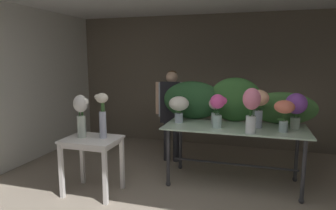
# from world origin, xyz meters

# --- Properties ---
(ground_plane) EXTENTS (8.07, 8.07, 0.00)m
(ground_plane) POSITION_xyz_m (0.00, 1.83, 0.00)
(ground_plane) COLOR gray
(wall_back) EXTENTS (5.99, 0.12, 2.65)m
(wall_back) POSITION_xyz_m (0.00, 3.67, 1.33)
(wall_back) COLOR #706656
(wall_back) RESTS_ON ground
(wall_left) EXTENTS (0.12, 3.79, 2.65)m
(wall_left) POSITION_xyz_m (-3.00, 1.83, 1.33)
(wall_left) COLOR silver
(wall_left) RESTS_ON ground
(display_table_glass) EXTENTS (1.94, 0.89, 0.85)m
(display_table_glass) POSITION_xyz_m (0.54, 1.73, 0.72)
(display_table_glass) COLOR #B7D5BB
(display_table_glass) RESTS_ON ground
(side_table_white) EXTENTS (0.71, 0.56, 0.76)m
(side_table_white) POSITION_xyz_m (-1.23, 0.89, 0.65)
(side_table_white) COLOR white
(side_table_white) RESTS_ON ground
(florist) EXTENTS (0.58, 0.24, 1.58)m
(florist) POSITION_xyz_m (-0.58, 2.40, 0.97)
(florist) COLOR #232328
(florist) RESTS_ON ground
(foliage_backdrop) EXTENTS (2.25, 0.32, 0.66)m
(foliage_backdrop) POSITION_xyz_m (0.38, 2.06, 1.14)
(foliage_backdrop) COLOR #28562D
(foliage_backdrop) RESTS_ON display_table_glass
(vase_peach_anemones) EXTENTS (0.28, 0.28, 0.52)m
(vase_peach_anemones) POSITION_xyz_m (0.83, 1.74, 1.19)
(vase_peach_anemones) COLOR silver
(vase_peach_anemones) RESTS_ON display_table_glass
(vase_ivory_dahlias) EXTENTS (0.29, 0.29, 0.39)m
(vase_ivory_dahlias) POSITION_xyz_m (-0.27, 1.73, 1.10)
(vase_ivory_dahlias) COLOR silver
(vase_ivory_dahlias) RESTS_ON display_table_glass
(vase_blush_roses) EXTENTS (0.19, 0.19, 0.38)m
(vase_blush_roses) POSITION_xyz_m (0.25, 1.82, 1.07)
(vase_blush_roses) COLOR silver
(vase_blush_roses) RESTS_ON display_table_glass
(vase_violet_stock) EXTENTS (0.28, 0.28, 0.48)m
(vase_violet_stock) POSITION_xyz_m (1.32, 1.81, 1.15)
(vase_violet_stock) COLOR silver
(vase_violet_stock) RESTS_ON display_table_glass
(vase_fuchsia_tulips) EXTENTS (0.23, 0.20, 0.46)m
(vase_fuchsia_tulips) POSITION_xyz_m (0.32, 1.56, 1.13)
(vase_fuchsia_tulips) COLOR silver
(vase_fuchsia_tulips) RESTS_ON display_table_glass
(vase_rosy_carnations) EXTENTS (0.22, 0.22, 0.58)m
(vase_rosy_carnations) POSITION_xyz_m (0.75, 1.38, 1.20)
(vase_rosy_carnations) COLOR silver
(vase_rosy_carnations) RESTS_ON display_table_glass
(vase_coral_lilies) EXTENTS (0.25, 0.25, 0.41)m
(vase_coral_lilies) POSITION_xyz_m (1.15, 1.57, 1.13)
(vase_coral_lilies) COLOR silver
(vase_coral_lilies) RESTS_ON display_table_glass
(vase_white_roses_tall) EXTENTS (0.21, 0.19, 0.56)m
(vase_white_roses_tall) POSITION_xyz_m (-1.37, 0.89, 1.09)
(vase_white_roses_tall) COLOR silver
(vase_white_roses_tall) RESTS_ON side_table_white
(vase_cream_lisianthus_tall) EXTENTS (0.17, 0.16, 0.59)m
(vase_cream_lisianthus_tall) POSITION_xyz_m (-1.09, 0.94, 1.08)
(vase_cream_lisianthus_tall) COLOR silver
(vase_cream_lisianthus_tall) RESTS_ON side_table_white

